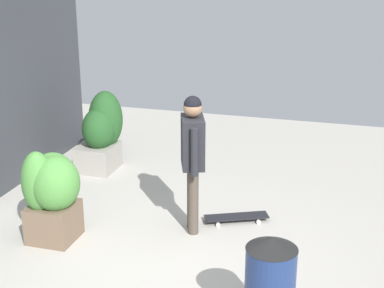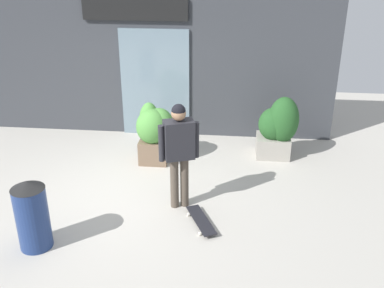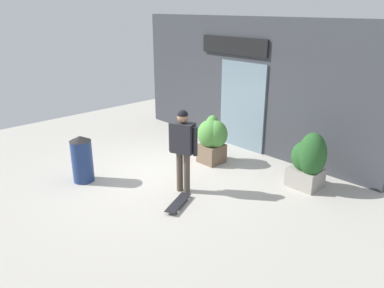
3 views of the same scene
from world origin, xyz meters
TOP-DOWN VIEW (x-y plane):
  - ground_plane at (0.00, 0.00)m, footprint 12.00×12.00m
  - skateboarder at (0.86, -0.17)m, footprint 0.59×0.40m
  - skateboard at (1.24, -0.64)m, footprint 0.53×0.83m
  - planter_box_left at (2.50, 1.77)m, footprint 0.75×0.63m
  - planter_box_right at (0.20, 1.36)m, footprint 0.69×0.65m

SIDE VIEW (x-z plane):
  - ground_plane at x=0.00m, z-range 0.00..0.00m
  - skateboard at x=1.24m, z-range 0.03..0.10m
  - planter_box_left at x=2.50m, z-range 0.00..1.23m
  - planter_box_right at x=0.20m, z-range 0.07..1.21m
  - skateboarder at x=0.86m, z-range 0.20..1.91m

